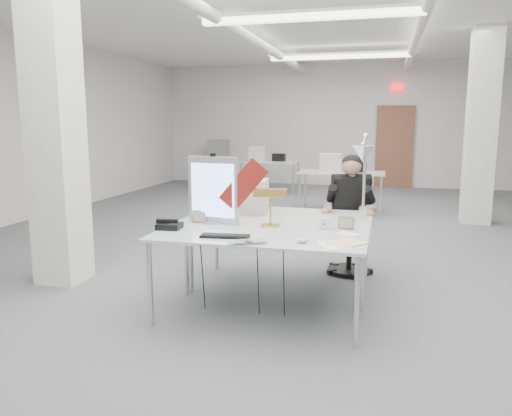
{
  "coord_description": "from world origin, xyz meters",
  "views": [
    {
      "loc": [
        1.01,
        -6.49,
        1.69
      ],
      "look_at": [
        -0.17,
        -2.0,
        0.88
      ],
      "focal_mm": 35.0,
      "sensor_mm": 36.0,
      "label": 1
    }
  ],
  "objects_px": {
    "office_chair": "(350,224)",
    "seated_person": "(351,195)",
    "monitor": "(213,190)",
    "desk_phone": "(170,226)",
    "desk_main": "(260,235)",
    "laptop": "(249,243)",
    "bankers_lamp": "(271,209)",
    "beige_monitor": "(250,196)",
    "architect_lamp": "(363,176)"
  },
  "relations": [
    {
      "from": "monitor",
      "to": "architect_lamp",
      "type": "bearing_deg",
      "value": 21.42
    },
    {
      "from": "laptop",
      "to": "beige_monitor",
      "type": "relative_size",
      "value": 0.82
    },
    {
      "from": "office_chair",
      "to": "bankers_lamp",
      "type": "height_order",
      "value": "office_chair"
    },
    {
      "from": "seated_person",
      "to": "monitor",
      "type": "xyz_separation_m",
      "value": [
        -1.18,
        -1.16,
        0.17
      ]
    },
    {
      "from": "seated_person",
      "to": "desk_phone",
      "type": "relative_size",
      "value": 4.83
    },
    {
      "from": "desk_main",
      "to": "office_chair",
      "type": "bearing_deg",
      "value": 67.2
    },
    {
      "from": "desk_main",
      "to": "desk_phone",
      "type": "distance_m",
      "value": 0.82
    },
    {
      "from": "bankers_lamp",
      "to": "laptop",
      "type": "bearing_deg",
      "value": -102.63
    },
    {
      "from": "architect_lamp",
      "to": "beige_monitor",
      "type": "bearing_deg",
      "value": 159.87
    },
    {
      "from": "desk_phone",
      "to": "architect_lamp",
      "type": "distance_m",
      "value": 1.81
    },
    {
      "from": "seated_person",
      "to": "beige_monitor",
      "type": "distance_m",
      "value": 1.15
    },
    {
      "from": "desk_main",
      "to": "monitor",
      "type": "bearing_deg",
      "value": 148.03
    },
    {
      "from": "office_chair",
      "to": "bankers_lamp",
      "type": "xyz_separation_m",
      "value": [
        -0.63,
        -1.23,
        0.36
      ]
    },
    {
      "from": "monitor",
      "to": "desk_main",
      "type": "bearing_deg",
      "value": -24.37
    },
    {
      "from": "monitor",
      "to": "desk_phone",
      "type": "distance_m",
      "value": 0.53
    },
    {
      "from": "desk_main",
      "to": "seated_person",
      "type": "relative_size",
      "value": 1.83
    },
    {
      "from": "desk_main",
      "to": "desk_phone",
      "type": "relative_size",
      "value": 8.84
    },
    {
      "from": "office_chair",
      "to": "monitor",
      "type": "relative_size",
      "value": 1.8
    },
    {
      "from": "monitor",
      "to": "architect_lamp",
      "type": "relative_size",
      "value": 0.69
    },
    {
      "from": "beige_monitor",
      "to": "desk_phone",
      "type": "bearing_deg",
      "value": -124.76
    },
    {
      "from": "laptop",
      "to": "beige_monitor",
      "type": "distance_m",
      "value": 1.37
    },
    {
      "from": "beige_monitor",
      "to": "architect_lamp",
      "type": "relative_size",
      "value": 0.41
    },
    {
      "from": "office_chair",
      "to": "beige_monitor",
      "type": "relative_size",
      "value": 3.04
    },
    {
      "from": "laptop",
      "to": "architect_lamp",
      "type": "bearing_deg",
      "value": 27.25
    },
    {
      "from": "desk_phone",
      "to": "architect_lamp",
      "type": "height_order",
      "value": "architect_lamp"
    },
    {
      "from": "architect_lamp",
      "to": "office_chair",
      "type": "bearing_deg",
      "value": 92.66
    },
    {
      "from": "bankers_lamp",
      "to": "architect_lamp",
      "type": "xyz_separation_m",
      "value": [
        0.79,
        0.34,
        0.29
      ]
    },
    {
      "from": "office_chair",
      "to": "laptop",
      "type": "height_order",
      "value": "office_chair"
    },
    {
      "from": "laptop",
      "to": "desk_main",
      "type": "bearing_deg",
      "value": 65.89
    },
    {
      "from": "desk_main",
      "to": "beige_monitor",
      "type": "relative_size",
      "value": 4.89
    },
    {
      "from": "monitor",
      "to": "laptop",
      "type": "xyz_separation_m",
      "value": [
        0.54,
        -0.72,
        -0.3
      ]
    },
    {
      "from": "laptop",
      "to": "architect_lamp",
      "type": "relative_size",
      "value": 0.34
    },
    {
      "from": "office_chair",
      "to": "seated_person",
      "type": "xyz_separation_m",
      "value": [
        0.0,
        -0.05,
        0.34
      ]
    },
    {
      "from": "beige_monitor",
      "to": "architect_lamp",
      "type": "distance_m",
      "value": 1.21
    },
    {
      "from": "seated_person",
      "to": "laptop",
      "type": "bearing_deg",
      "value": -125.74
    },
    {
      "from": "beige_monitor",
      "to": "office_chair",
      "type": "bearing_deg",
      "value": 24.97
    },
    {
      "from": "office_chair",
      "to": "seated_person",
      "type": "bearing_deg",
      "value": -107.05
    },
    {
      "from": "seated_person",
      "to": "bankers_lamp",
      "type": "height_order",
      "value": "seated_person"
    },
    {
      "from": "desk_main",
      "to": "bankers_lamp",
      "type": "distance_m",
      "value": 0.36
    },
    {
      "from": "office_chair",
      "to": "seated_person",
      "type": "distance_m",
      "value": 0.34
    },
    {
      "from": "seated_person",
      "to": "laptop",
      "type": "height_order",
      "value": "seated_person"
    },
    {
      "from": "desk_main",
      "to": "bankers_lamp",
      "type": "relative_size",
      "value": 5.62
    },
    {
      "from": "laptop",
      "to": "bankers_lamp",
      "type": "distance_m",
      "value": 0.73
    },
    {
      "from": "monitor",
      "to": "laptop",
      "type": "height_order",
      "value": "monitor"
    },
    {
      "from": "beige_monitor",
      "to": "architect_lamp",
      "type": "xyz_separation_m",
      "value": [
        1.15,
        -0.26,
        0.27
      ]
    },
    {
      "from": "seated_person",
      "to": "beige_monitor",
      "type": "bearing_deg",
      "value": -166.73
    },
    {
      "from": "bankers_lamp",
      "to": "architect_lamp",
      "type": "distance_m",
      "value": 0.91
    },
    {
      "from": "seated_person",
      "to": "monitor",
      "type": "relative_size",
      "value": 1.58
    },
    {
      "from": "architect_lamp",
      "to": "monitor",
      "type": "bearing_deg",
      "value": -173.82
    },
    {
      "from": "seated_person",
      "to": "monitor",
      "type": "distance_m",
      "value": 1.66
    }
  ]
}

